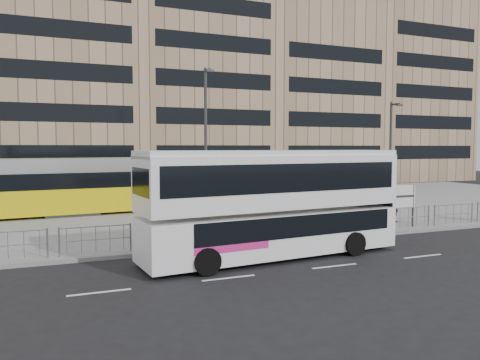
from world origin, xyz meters
name	(u,v)px	position (x,y,z in m)	size (l,w,h in m)	color
ground	(322,241)	(0.00, 0.00, 0.00)	(120.00, 120.00, 0.00)	black
plaza	(228,207)	(0.00, 12.00, 0.07)	(64.00, 24.00, 0.15)	slate
kerb	(322,239)	(0.00, 0.05, 0.07)	(64.00, 0.25, 0.17)	gray
building_row	(171,69)	(1.55, 34.27, 12.91)	(70.40, 18.40, 31.20)	brown
pedestrian_barrier	(353,215)	(2.00, 0.50, 0.98)	(32.07, 0.07, 1.10)	gray
road_markings	(402,258)	(1.00, -4.00, 0.01)	(62.00, 0.12, 0.01)	white
double_decker_bus	(273,200)	(-3.43, -2.00, 2.21)	(10.38, 3.32, 4.08)	white
tram	(211,181)	(-0.95, 12.85, 1.85)	(28.92, 5.18, 3.39)	#D8C20B
station_sign	(400,198)	(5.03, 0.80, 1.64)	(1.87, 0.12, 2.14)	#2D2D30
pedestrian	(394,204)	(6.05, 2.44, 1.12)	(0.71, 0.46, 1.94)	black
traffic_light_west	(277,195)	(-2.02, 0.50, 2.12)	(0.23, 0.25, 3.10)	#2D2D30
lamp_post_west	(206,136)	(-2.69, 8.53, 4.87)	(0.45, 1.04, 8.69)	#2D2D30
lamp_post_east	(391,148)	(11.40, 9.18, 4.16)	(0.45, 1.04, 7.28)	#2D2D30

